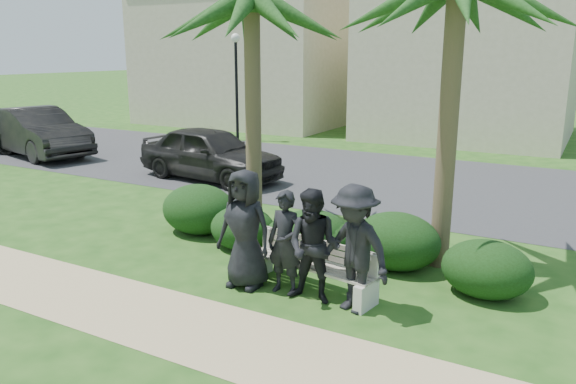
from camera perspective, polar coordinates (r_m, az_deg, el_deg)
name	(u,v)px	position (r m, az deg, el deg)	size (l,w,h in m)	color
ground	(283,285)	(8.96, -0.56, -9.46)	(160.00, 160.00, 0.00)	#1E4914
footpath	(214,334)	(7.61, -7.51, -14.11)	(30.00, 1.60, 0.01)	tan
asphalt_street	(425,184)	(16.08, 13.74, 0.81)	(160.00, 8.00, 0.01)	#2D2D30
stucco_bldg_left	(253,50)	(29.84, -3.53, 14.21)	(10.40, 8.40, 7.30)	#B9B08B
stucco_bldg_right	(473,49)	(25.64, 18.29, 13.58)	(8.40, 8.40, 7.30)	#B9B08B
street_lamp	(236,68)	(23.19, -5.29, 12.45)	(0.36, 0.36, 4.29)	black
park_bench	(310,269)	(8.69, 2.29, -7.80)	(2.24, 0.83, 0.76)	gray
man_a	(245,229)	(8.65, -4.39, -3.77)	(0.91, 0.59, 1.87)	black
man_b	(285,243)	(8.43, -0.28, -5.18)	(0.58, 0.38, 1.60)	black
man_c	(314,247)	(8.13, 2.66, -5.57)	(0.82, 0.64, 1.70)	black
man_d	(354,249)	(7.87, 6.76, -5.76)	(1.19, 0.68, 1.84)	black
hedge_a	(199,208)	(11.49, -9.05, -1.59)	(1.56, 1.29, 1.02)	black
hedge_b	(243,227)	(10.48, -4.62, -3.55)	(1.27, 1.05, 0.83)	black
hedge_c	(325,238)	(10.00, 3.78, -4.65)	(1.14, 0.94, 0.74)	black
hedge_d	(313,232)	(10.06, 2.57, -4.13)	(1.34, 1.11, 0.87)	black
hedge_e	(396,239)	(9.71, 10.95, -4.74)	(1.50, 1.24, 0.98)	black
hedge_f	(487,267)	(8.99, 19.55, -7.23)	(1.34, 1.11, 0.88)	black
hedge_extra	(299,237)	(9.90, 1.11, -4.57)	(1.27, 1.05, 0.83)	black
palm_left	(251,3)	(11.30, -3.73, 18.64)	(3.00, 3.00, 5.45)	brown
car_a	(210,153)	(16.22, -7.92, 3.93)	(1.79, 4.45, 1.52)	black
car_b	(37,132)	(21.65, -24.13, 5.58)	(1.77, 5.09, 1.68)	black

